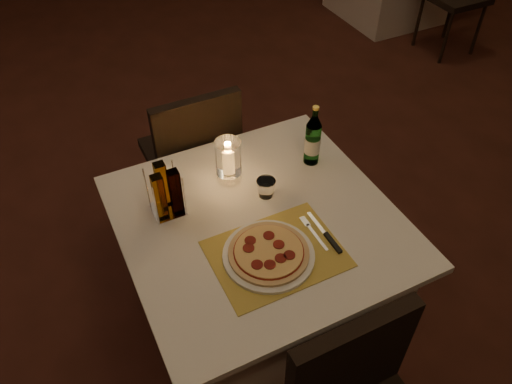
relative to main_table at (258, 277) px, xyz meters
name	(u,v)px	position (x,y,z in m)	size (l,w,h in m)	color
floor	(210,205)	(0.10, 0.85, -0.38)	(8.00, 10.00, 0.02)	#401B14
main_table	(258,277)	(0.00, 0.00, 0.00)	(1.00, 1.00, 0.74)	white
chair_far	(194,150)	(0.00, 0.71, 0.18)	(0.42, 0.42, 0.90)	black
placemat	(276,254)	(-0.02, -0.18, 0.37)	(0.45, 0.34, 0.00)	gold
plate	(269,255)	(-0.05, -0.18, 0.38)	(0.32, 0.32, 0.01)	white
pizza	(269,252)	(-0.05, -0.18, 0.39)	(0.28, 0.28, 0.02)	#D8B77F
fork	(312,231)	(0.14, -0.15, 0.37)	(0.02, 0.18, 0.00)	silver
knife	(329,238)	(0.18, -0.21, 0.37)	(0.02, 0.22, 0.01)	black
tumbler	(266,188)	(0.08, 0.10, 0.40)	(0.07, 0.07, 0.07)	white
water_bottle	(313,140)	(0.35, 0.20, 0.48)	(0.07, 0.07, 0.27)	#5DAB5C
hurricane_candle	(228,159)	(-0.01, 0.24, 0.48)	(0.10, 0.10, 0.20)	white
cruet_caddy	(166,193)	(-0.29, 0.18, 0.46)	(0.12, 0.12, 0.21)	white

